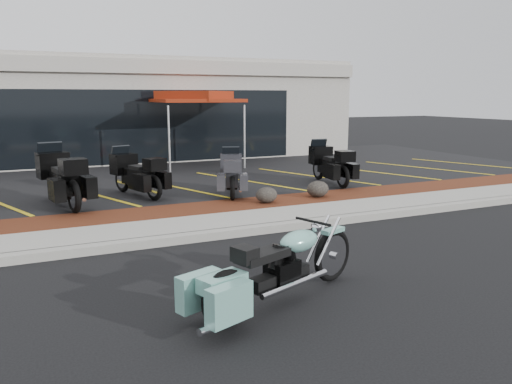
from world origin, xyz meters
name	(u,v)px	position (x,y,z in m)	size (l,w,h in m)	color
ground	(260,248)	(0.00, 0.00, 0.00)	(90.00, 90.00, 0.00)	black
curb	(240,232)	(0.00, 0.90, 0.07)	(24.00, 0.25, 0.15)	gray
sidewalk	(227,223)	(0.00, 1.60, 0.07)	(24.00, 1.20, 0.15)	gray
mulch_bed	(207,210)	(0.00, 2.80, 0.08)	(24.00, 1.20, 0.16)	#3E160E
upper_lot	(153,176)	(0.00, 8.20, 0.07)	(26.00, 9.60, 0.15)	black
dealership_building	(118,110)	(0.00, 14.47, 2.01)	(18.00, 8.16, 4.00)	gray
boulder_mid	(267,195)	(1.39, 2.67, 0.34)	(0.51, 0.43, 0.36)	black
boulder_right	(318,189)	(2.81, 2.77, 0.36)	(0.55, 0.46, 0.39)	black
hero_cruiser	(332,248)	(0.27, -1.82, 0.50)	(2.81, 0.71, 0.99)	#78BAAD
touring_black_front	(52,171)	(-3.06, 5.10, 0.84)	(2.37, 0.90, 1.38)	black
touring_black_mid	(122,169)	(-1.40, 5.42, 0.75)	(2.06, 0.79, 1.20)	black
touring_grey	(231,168)	(1.29, 4.63, 0.72)	(1.95, 0.74, 1.13)	#313136
touring_black_rear	(319,159)	(4.19, 5.00, 0.75)	(2.07, 0.79, 1.20)	black
traffic_cone	(135,172)	(-0.75, 7.16, 0.39)	(0.32, 0.32, 0.47)	red
popup_canopy	(195,98)	(1.86, 9.43, 2.50)	(2.89, 2.89, 2.60)	silver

